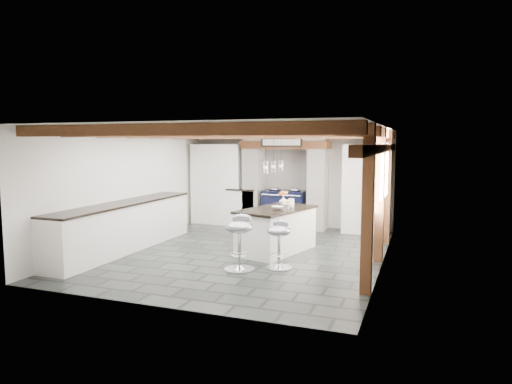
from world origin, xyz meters
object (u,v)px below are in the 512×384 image
(bar_stool_far, at_px, (239,236))
(range_cooker, at_px, (285,208))
(kitchen_island, at_px, (277,229))
(bar_stool_near, at_px, (279,239))

(bar_stool_far, bearing_deg, range_cooker, 74.05)
(kitchen_island, height_order, bar_stool_near, kitchen_island)
(kitchen_island, bearing_deg, bar_stool_far, -81.10)
(bar_stool_near, bearing_deg, kitchen_island, 113.96)
(bar_stool_far, bearing_deg, kitchen_island, 61.50)
(bar_stool_near, distance_m, bar_stool_far, 0.65)
(kitchen_island, xyz_separation_m, bar_stool_near, (0.39, -1.11, 0.08))
(kitchen_island, height_order, bar_stool_far, kitchen_island)
(bar_stool_near, height_order, bar_stool_far, bar_stool_far)
(kitchen_island, relative_size, bar_stool_near, 2.30)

